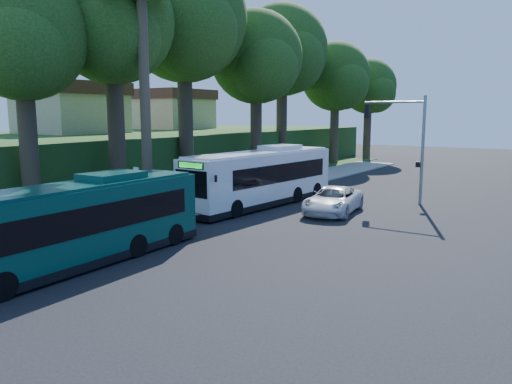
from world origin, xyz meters
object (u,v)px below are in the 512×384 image
Objects in this scene: bus_shelter at (142,186)px; white_bus at (262,177)px; teal_bus at (78,223)px; pickup at (333,200)px.

bus_shelter is 7.87m from white_bus.
teal_bus is (1.07, -14.84, -0.15)m from white_bus.
white_bus is at bearing 62.94° from bus_shelter.
teal_bus is at bearing -113.14° from pickup.
teal_bus is at bearing -81.77° from white_bus.
bus_shelter is 9.11m from teal_bus.
white_bus is at bearing 172.68° from pickup.
pickup is at bearing 5.38° from white_bus.
white_bus reaches higher than teal_bus.
teal_bus is (4.65, -7.83, -0.12)m from bus_shelter.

